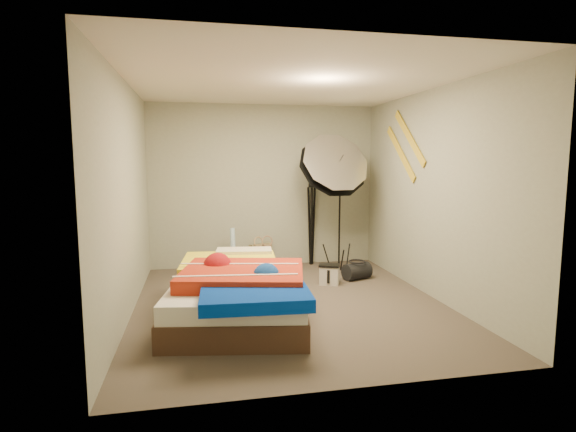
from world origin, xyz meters
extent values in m
plane|color=#50453E|center=(0.00, 0.00, 0.00)|extent=(4.00, 4.00, 0.00)
plane|color=silver|center=(0.00, 0.00, 2.50)|extent=(4.00, 4.00, 0.00)
plane|color=#999D8D|center=(0.00, 2.00, 1.25)|extent=(3.50, 0.00, 3.50)
plane|color=#999D8D|center=(0.00, -2.00, 1.25)|extent=(3.50, 0.00, 3.50)
plane|color=#999D8D|center=(-1.75, 0.00, 1.25)|extent=(0.00, 4.00, 4.00)
plane|color=#999D8D|center=(1.75, 0.00, 1.25)|extent=(0.00, 4.00, 4.00)
cube|color=tan|center=(-0.07, 1.90, 0.18)|extent=(0.39, 0.28, 0.37)
cylinder|color=#67A6D1|center=(-0.52, 1.63, 0.33)|extent=(0.09, 0.19, 0.66)
cube|color=beige|center=(0.69, 0.70, 0.12)|extent=(0.30, 0.26, 0.25)
cylinder|color=black|center=(1.14, 0.87, 0.12)|extent=(0.44, 0.35, 0.23)
cube|color=gold|center=(1.73, 0.60, 1.95)|extent=(0.02, 0.91, 0.78)
cube|color=gold|center=(1.73, 0.85, 1.75)|extent=(0.02, 0.91, 0.78)
cube|color=#40291E|center=(-0.61, -0.32, 0.12)|extent=(1.64, 2.12, 0.25)
cube|color=silver|center=(-0.61, -0.32, 0.34)|extent=(1.60, 2.07, 0.17)
cube|color=yellow|center=(-0.68, 0.13, 0.46)|extent=(1.14, 1.02, 0.13)
cube|color=#B52A15|center=(-0.58, -0.47, 0.48)|extent=(1.40, 1.26, 0.15)
cube|color=#0533AE|center=(-0.54, -1.06, 0.45)|extent=(1.01, 0.83, 0.12)
cube|color=#F1A6B1|center=(-0.47, 0.49, 0.50)|extent=(0.71, 0.39, 0.13)
cylinder|color=black|center=(1.08, 1.52, 0.83)|extent=(0.03, 0.03, 1.65)
cube|color=black|center=(1.08, 1.52, 1.60)|extent=(0.07, 0.07, 0.10)
cone|color=silver|center=(0.92, 1.38, 1.55)|extent=(1.23, 0.88, 1.21)
cylinder|color=black|center=(0.74, 1.88, 0.62)|extent=(0.05, 0.05, 1.23)
cube|color=black|center=(0.74, 1.88, 1.30)|extent=(0.09, 0.09, 0.13)
camera|label=1|loc=(-1.02, -4.94, 1.66)|focal=28.00mm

